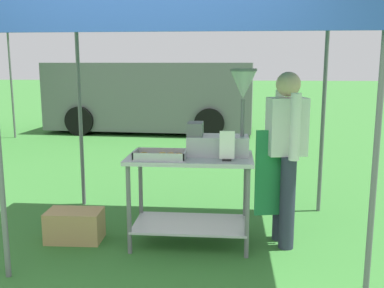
{
  "coord_description": "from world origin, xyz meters",
  "views": [
    {
      "loc": [
        0.64,
        -2.74,
        1.69
      ],
      "look_at": [
        0.27,
        1.4,
        0.92
      ],
      "focal_mm": 41.49,
      "sensor_mm": 36.0,
      "label": 1
    }
  ],
  "objects_px": {
    "vendor": "(285,150)",
    "donut_tray": "(161,156)",
    "stall_canopy": "(191,16)",
    "donut_cart": "(190,182)",
    "supply_crate": "(75,226)",
    "van_grey": "(152,96)",
    "donut_fryer": "(224,125)",
    "menu_sign": "(227,148)"
  },
  "relations": [
    {
      "from": "vendor",
      "to": "donut_tray",
      "type": "bearing_deg",
      "value": -169.21
    },
    {
      "from": "donut_tray",
      "to": "vendor",
      "type": "height_order",
      "value": "vendor"
    },
    {
      "from": "stall_canopy",
      "to": "donut_cart",
      "type": "bearing_deg",
      "value": -90.0
    },
    {
      "from": "supply_crate",
      "to": "van_grey",
      "type": "distance_m",
      "value": 7.11
    },
    {
      "from": "stall_canopy",
      "to": "donut_cart",
      "type": "height_order",
      "value": "stall_canopy"
    },
    {
      "from": "stall_canopy",
      "to": "donut_fryer",
      "type": "bearing_deg",
      "value": -5.4
    },
    {
      "from": "supply_crate",
      "to": "van_grey",
      "type": "relative_size",
      "value": 0.1
    },
    {
      "from": "donut_cart",
      "to": "donut_fryer",
      "type": "relative_size",
      "value": 1.45
    },
    {
      "from": "stall_canopy",
      "to": "van_grey",
      "type": "xyz_separation_m",
      "value": [
        -1.61,
        6.94,
        -1.21
      ]
    },
    {
      "from": "donut_fryer",
      "to": "menu_sign",
      "type": "bearing_deg",
      "value": -82.32
    },
    {
      "from": "donut_fryer",
      "to": "van_grey",
      "type": "xyz_separation_m",
      "value": [
        -1.92,
        6.97,
        -0.25
      ]
    },
    {
      "from": "vendor",
      "to": "van_grey",
      "type": "xyz_separation_m",
      "value": [
        -2.48,
        6.95,
        -0.03
      ]
    },
    {
      "from": "stall_canopy",
      "to": "menu_sign",
      "type": "bearing_deg",
      "value": -38.93
    },
    {
      "from": "menu_sign",
      "to": "van_grey",
      "type": "height_order",
      "value": "van_grey"
    },
    {
      "from": "supply_crate",
      "to": "vendor",
      "type": "bearing_deg",
      "value": 3.01
    },
    {
      "from": "donut_cart",
      "to": "donut_tray",
      "type": "height_order",
      "value": "donut_tray"
    },
    {
      "from": "donut_tray",
      "to": "donut_fryer",
      "type": "height_order",
      "value": "donut_fryer"
    },
    {
      "from": "stall_canopy",
      "to": "donut_tray",
      "type": "height_order",
      "value": "stall_canopy"
    },
    {
      "from": "supply_crate",
      "to": "van_grey",
      "type": "bearing_deg",
      "value": 94.07
    },
    {
      "from": "donut_cart",
      "to": "donut_fryer",
      "type": "height_order",
      "value": "donut_fryer"
    },
    {
      "from": "donut_cart",
      "to": "donut_tray",
      "type": "relative_size",
      "value": 2.5
    },
    {
      "from": "donut_cart",
      "to": "van_grey",
      "type": "xyz_separation_m",
      "value": [
        -1.61,
        7.04,
        0.28
      ]
    },
    {
      "from": "donut_fryer",
      "to": "supply_crate",
      "type": "xyz_separation_m",
      "value": [
        -1.42,
        -0.09,
        -0.98
      ]
    },
    {
      "from": "donut_fryer",
      "to": "van_grey",
      "type": "distance_m",
      "value": 7.23
    },
    {
      "from": "vendor",
      "to": "stall_canopy",
      "type": "bearing_deg",
      "value": 179.14
    },
    {
      "from": "donut_tray",
      "to": "donut_fryer",
      "type": "xyz_separation_m",
      "value": [
        0.56,
        0.2,
        0.25
      ]
    },
    {
      "from": "menu_sign",
      "to": "vendor",
      "type": "relative_size",
      "value": 0.16
    },
    {
      "from": "stall_canopy",
      "to": "van_grey",
      "type": "height_order",
      "value": "stall_canopy"
    },
    {
      "from": "donut_cart",
      "to": "donut_tray",
      "type": "xyz_separation_m",
      "value": [
        -0.25,
        -0.13,
        0.27
      ]
    },
    {
      "from": "donut_cart",
      "to": "vendor",
      "type": "xyz_separation_m",
      "value": [
        0.86,
        0.09,
        0.3
      ]
    },
    {
      "from": "donut_cart",
      "to": "vendor",
      "type": "height_order",
      "value": "vendor"
    },
    {
      "from": "vendor",
      "to": "van_grey",
      "type": "bearing_deg",
      "value": 109.62
    },
    {
      "from": "supply_crate",
      "to": "stall_canopy",
      "type": "bearing_deg",
      "value": 6.01
    },
    {
      "from": "menu_sign",
      "to": "vendor",
      "type": "bearing_deg",
      "value": 26.12
    },
    {
      "from": "donut_tray",
      "to": "van_grey",
      "type": "bearing_deg",
      "value": 100.76
    },
    {
      "from": "supply_crate",
      "to": "menu_sign",
      "type": "bearing_deg",
      "value": -6.11
    },
    {
      "from": "donut_tray",
      "to": "menu_sign",
      "type": "bearing_deg",
      "value": -4.49
    },
    {
      "from": "vendor",
      "to": "van_grey",
      "type": "distance_m",
      "value": 7.38
    },
    {
      "from": "vendor",
      "to": "menu_sign",
      "type": "bearing_deg",
      "value": -153.88
    },
    {
      "from": "stall_canopy",
      "to": "donut_fryer",
      "type": "distance_m",
      "value": 1.01
    },
    {
      "from": "menu_sign",
      "to": "van_grey",
      "type": "distance_m",
      "value": 7.47
    },
    {
      "from": "donut_fryer",
      "to": "vendor",
      "type": "relative_size",
      "value": 0.49
    }
  ]
}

